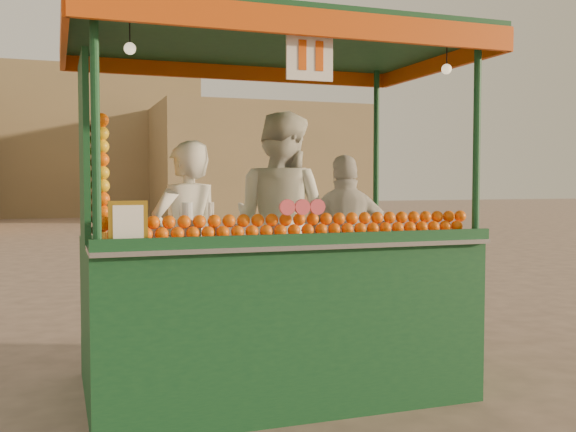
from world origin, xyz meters
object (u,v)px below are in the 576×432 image
object	(u,v)px
juice_cart	(265,277)
vendor_middle	(281,222)
vendor_left	(187,247)
vendor_right	(347,243)

from	to	relation	value
juice_cart	vendor_middle	world-z (taller)	juice_cart
juice_cart	vendor_middle	size ratio (longest dim) A/B	1.60
juice_cart	vendor_left	distance (m)	0.65
juice_cart	vendor_middle	xyz separation A→B (m)	(0.37, 0.71, 0.39)
vendor_left	vendor_right	bearing A→B (deg)	169.46
vendor_left	vendor_middle	world-z (taller)	vendor_middle
juice_cart	vendor_right	distance (m)	1.06
vendor_right	juice_cart	bearing A→B (deg)	36.65
vendor_left	vendor_right	world-z (taller)	vendor_left
juice_cart	vendor_right	world-z (taller)	juice_cart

